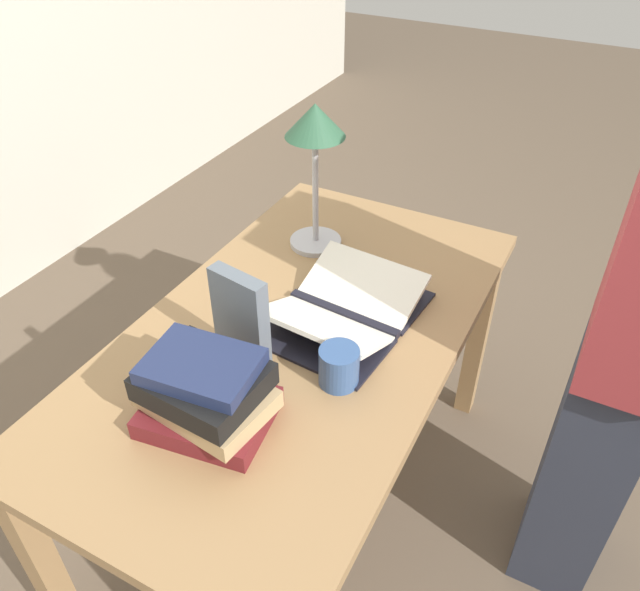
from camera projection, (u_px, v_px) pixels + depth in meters
name	position (u px, v px, depth m)	size (l,w,h in m)	color
ground_plane	(303.00, 502.00, 2.06)	(12.00, 12.00, 0.00)	brown
reading_desk	(299.00, 356.00, 1.66)	(1.42, 0.78, 0.75)	#937047
open_book	(344.00, 310.00, 1.62)	(0.46, 0.37, 0.08)	black
book_stack_tall	(206.00, 393.00, 1.31)	(0.24, 0.29, 0.18)	maroon
book_standing_upright	(241.00, 319.00, 1.44)	(0.06, 0.15, 0.25)	slate
reading_lamp	(315.00, 140.00, 1.71)	(0.17, 0.17, 0.44)	#ADADB2
coffee_mug	(339.00, 366.00, 1.42)	(0.12, 0.09, 0.10)	#335184
person_reader	(630.00, 349.00, 1.43)	(0.36, 0.21, 1.67)	#2D3342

